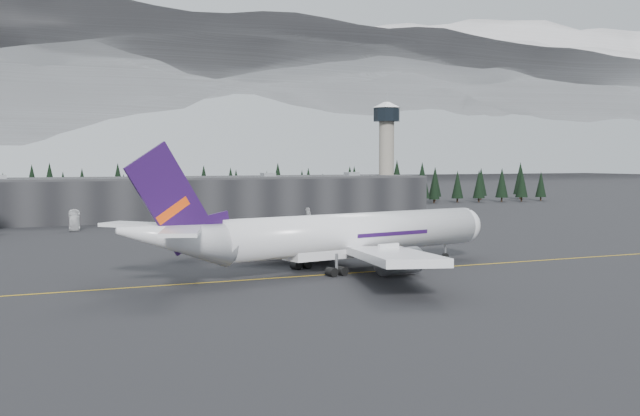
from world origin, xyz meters
name	(u,v)px	position (x,y,z in m)	size (l,w,h in m)	color
ground	(371,270)	(0.00, 0.00, 0.00)	(1400.00, 1400.00, 0.00)	black
taxiline	(377,271)	(0.00, -2.00, 0.01)	(400.00, 0.40, 0.02)	gold
terminal	(176,198)	(0.00, 125.00, 6.30)	(160.00, 30.00, 12.60)	black
control_tower	(387,144)	(75.00, 128.00, 23.41)	(10.00, 10.00, 37.70)	gray
treeline	(149,190)	(0.00, 162.00, 7.50)	(360.00, 20.00, 15.00)	black
mountain_ridge	(4,173)	(0.00, 1000.00, 0.00)	(4400.00, 900.00, 420.00)	white
jet_main	(326,236)	(-7.67, 1.20, 5.78)	(69.10, 63.21, 20.51)	white
gse_vehicle_a	(74,228)	(-34.33, 92.46, 0.77)	(2.57, 5.57, 1.55)	silver
gse_vehicle_b	(309,218)	(34.08, 102.17, 0.63)	(1.50, 3.73, 1.27)	silver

